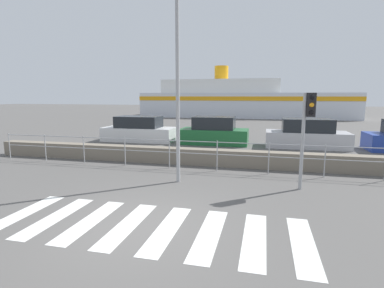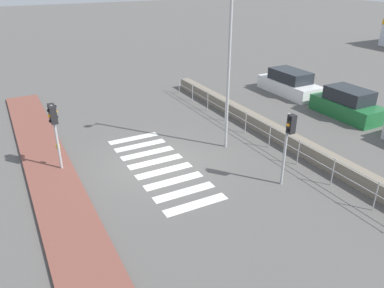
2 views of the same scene
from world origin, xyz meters
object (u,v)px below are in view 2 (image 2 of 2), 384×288
(traffic_light_near, at_px, (54,120))
(traffic_light_far, at_px, (289,134))
(parked_car_white, at_px, (289,84))
(parked_car_green, at_px, (347,105))
(streetlamp, at_px, (227,57))

(traffic_light_near, xyz_separation_m, traffic_light_far, (5.06, 7.14, -0.09))
(traffic_light_far, relative_size, parked_car_white, 0.65)
(traffic_light_near, distance_m, parked_car_green, 15.14)
(traffic_light_far, height_order, parked_car_green, traffic_light_far)
(streetlamp, distance_m, parked_car_white, 10.04)
(parked_car_green, bearing_deg, parked_car_white, 180.00)
(traffic_light_near, height_order, parked_car_green, traffic_light_near)
(parked_car_green, bearing_deg, traffic_light_near, -93.94)
(streetlamp, xyz_separation_m, parked_car_white, (-4.84, 8.09, -3.45))
(streetlamp, bearing_deg, parked_car_green, 91.15)
(traffic_light_near, bearing_deg, traffic_light_far, 54.68)
(traffic_light_far, height_order, streetlamp, streetlamp)
(parked_car_white, bearing_deg, traffic_light_far, -42.16)
(streetlamp, height_order, parked_car_white, streetlamp)
(traffic_light_near, bearing_deg, streetlamp, 80.20)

